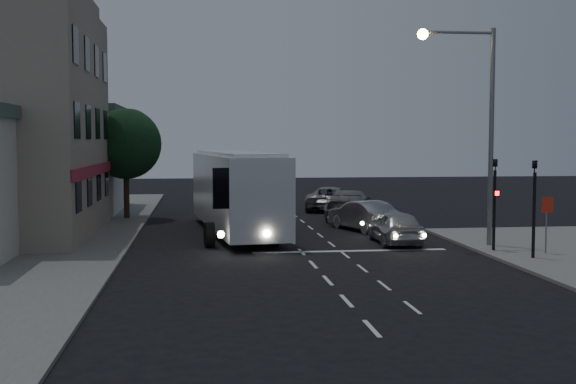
{
  "coord_description": "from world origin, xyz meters",
  "views": [
    {
      "loc": [
        -4.07,
        -26.62,
        4.5
      ],
      "look_at": [
        -0.14,
        5.33,
        2.2
      ],
      "focal_mm": 45.0,
      "sensor_mm": 36.0,
      "label": 1
    }
  ],
  "objects": [
    {
      "name": "car_sedan_b",
      "position": [
        4.47,
        13.87,
        0.84
      ],
      "size": [
        4.1,
        6.22,
        1.67
      ],
      "primitive_type": "imported",
      "rotation": [
        0.0,
        0.0,
        2.81
      ],
      "color": "gray",
      "rests_on": "ground"
    },
    {
      "name": "car_suv",
      "position": [
        4.39,
        3.8,
        0.74
      ],
      "size": [
        1.84,
        4.38,
        1.48
      ],
      "primitive_type": "imported",
      "rotation": [
        0.0,
        0.0,
        3.12
      ],
      "color": "#B0B1B3",
      "rests_on": "ground"
    },
    {
      "name": "car_sedan_c",
      "position": [
        4.35,
        19.17,
        0.76
      ],
      "size": [
        4.24,
        6.02,
        1.53
      ],
      "primitive_type": "imported",
      "rotation": [
        0.0,
        0.0,
        2.8
      ],
      "color": "gray",
      "rests_on": "ground"
    },
    {
      "name": "street_tree",
      "position": [
        -8.21,
        15.02,
        4.5
      ],
      "size": [
        4.0,
        4.0,
        6.2
      ],
      "color": "black",
      "rests_on": "sidewalk_far"
    },
    {
      "name": "sidewalk_far",
      "position": [
        -13.0,
        8.0,
        0.06
      ],
      "size": [
        12.0,
        50.0,
        0.12
      ],
      "primitive_type": "cube",
      "color": "slate",
      "rests_on": "ground"
    },
    {
      "name": "ground",
      "position": [
        0.0,
        0.0,
        0.0
      ],
      "size": [
        120.0,
        120.0,
        0.0
      ],
      "primitive_type": "plane",
      "color": "black"
    },
    {
      "name": "road_markings",
      "position": [
        1.29,
        3.31,
        0.0
      ],
      "size": [
        8.0,
        30.55,
        0.01
      ],
      "color": "silver",
      "rests_on": "ground"
    },
    {
      "name": "regulatory_sign",
      "position": [
        9.3,
        -0.24,
        1.6
      ],
      "size": [
        0.45,
        0.12,
        2.2
      ],
      "color": "slate",
      "rests_on": "sidewalk_near"
    },
    {
      "name": "low_building_north",
      "position": [
        -13.5,
        20.0,
        3.39
      ],
      "size": [
        9.4,
        9.4,
        6.5
      ],
      "color": "silver",
      "rests_on": "sidewalk_far"
    },
    {
      "name": "streetlight",
      "position": [
        7.34,
        2.2,
        5.73
      ],
      "size": [
        3.32,
        0.44,
        9.0
      ],
      "color": "slate",
      "rests_on": "sidewalk_near"
    },
    {
      "name": "traffic_signal_side",
      "position": [
        8.3,
        -1.2,
        2.42
      ],
      "size": [
        0.18,
        0.15,
        4.1
      ],
      "color": "black",
      "rests_on": "sidewalk_near"
    },
    {
      "name": "car_sedan_a",
      "position": [
        4.04,
        8.55,
        0.76
      ],
      "size": [
        2.97,
        4.86,
        1.51
      ],
      "primitive_type": "imported",
      "rotation": [
        0.0,
        0.0,
        3.46
      ],
      "color": "#ADADAD",
      "rests_on": "ground"
    },
    {
      "name": "traffic_signal_main",
      "position": [
        7.6,
        0.78,
        2.42
      ],
      "size": [
        0.25,
        0.35,
        4.1
      ],
      "color": "black",
      "rests_on": "sidewalk_near"
    },
    {
      "name": "tour_bus",
      "position": [
        -2.34,
        8.19,
        2.14
      ],
      "size": [
        4.18,
        13.15,
        3.96
      ],
      "rotation": [
        0.0,
        0.0,
        0.12
      ],
      "color": "silver",
      "rests_on": "ground"
    }
  ]
}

